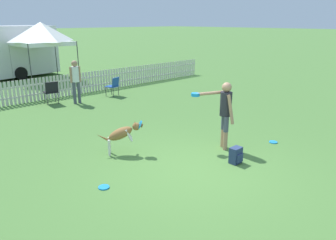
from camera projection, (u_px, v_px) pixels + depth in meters
name	position (u px, v px, depth m)	size (l,w,h in m)	color
ground_plane	(195.00, 169.00, 6.97)	(240.00, 240.00, 0.00)	#4C7A38
handler_person	(224.00, 108.00, 7.82)	(0.72, 1.01, 1.65)	tan
leaping_dog	(122.00, 133.00, 7.64)	(0.95, 0.74, 0.80)	olive
frisbee_near_handler	(104.00, 187.00, 6.19)	(0.21, 0.21, 0.02)	#1E8CD8
frisbee_near_dog	(273.00, 142.00, 8.47)	(0.21, 0.21, 0.02)	#1E8CD8
backpack_on_grass	(236.00, 155.00, 7.22)	(0.27, 0.23, 0.36)	navy
picket_fence	(32.00, 90.00, 12.60)	(18.97, 0.04, 0.90)	beige
folding_chair_blue_left	(51.00, 90.00, 12.23)	(0.54, 0.55, 0.86)	#333338
folding_chair_center	(114.00, 85.00, 13.52)	(0.55, 0.57, 0.79)	#333338
canopy_tent_main	(41.00, 34.00, 16.31)	(2.50, 2.50, 2.95)	#333338
spectator_standing	(76.00, 78.00, 12.19)	(0.41, 0.27, 1.62)	#474C5B
equipment_trailer	(15.00, 50.00, 17.99)	(4.86, 2.96, 2.75)	silver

